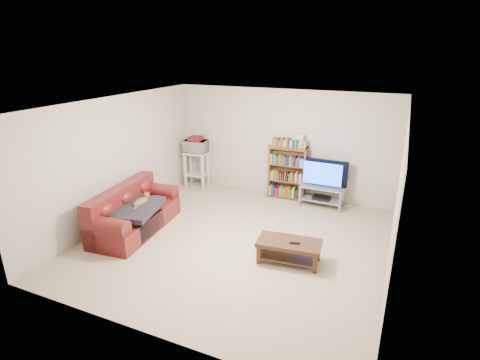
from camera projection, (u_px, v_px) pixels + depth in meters
The scene contains 19 objects.
floor at pixel (236, 241), 6.63m from camera, with size 5.00×5.00×0.00m, color #BFAB8E.
ceiling at pixel (236, 104), 5.82m from camera, with size 5.00×5.00×0.00m, color white.
wall_back at pixel (282, 143), 8.38m from camera, with size 5.00×5.00×0.00m, color beige.
wall_front at pixel (141, 246), 4.07m from camera, with size 5.00×5.00×0.00m, color beige.
wall_left at pixel (117, 160), 7.17m from camera, with size 5.00×5.00×0.00m, color beige.
wall_right at pixel (397, 200), 5.28m from camera, with size 5.00×5.00×0.00m, color beige.
sofa at pixel (132, 215), 6.95m from camera, with size 1.03×2.01×0.83m.
blanket at pixel (136, 209), 6.71m from camera, with size 0.75×0.97×0.10m, color black.
cat at pixel (141, 202), 6.85m from camera, with size 0.21×0.53×0.16m, color brown, non-canonical shape.
coffee_table at pixel (289, 248), 5.91m from camera, with size 1.05×0.60×0.36m.
remote at pixel (295, 243), 5.80m from camera, with size 0.16×0.05×0.02m, color black.
tv_stand at pixel (322, 192), 7.98m from camera, with size 0.92×0.43×0.46m.
television at pixel (323, 173), 7.83m from camera, with size 0.98×0.13×0.57m, color black.
dvd_player at pixel (321, 198), 8.02m from camera, with size 0.37×0.26×0.06m, color black.
bookshelf at pixel (287, 171), 8.32m from camera, with size 0.84×0.28×1.21m.
shelf_clutter at pixel (293, 141), 8.06m from camera, with size 0.62×0.20×0.28m.
microwave_stand at pixel (197, 165), 9.06m from camera, with size 0.57×0.43×0.86m.
microwave at pixel (196, 146), 8.90m from camera, with size 0.53×0.36×0.29m, color silver.
game_boxes at pixel (196, 139), 8.84m from camera, with size 0.31×0.27×0.05m, color maroon.
Camera 1 is at (2.43, -5.36, 3.24)m, focal length 28.00 mm.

